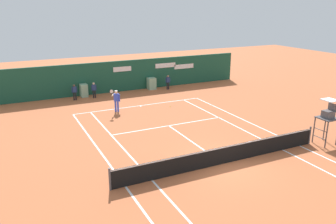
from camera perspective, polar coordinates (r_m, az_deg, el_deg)
ground_plane at (r=18.55m, az=8.14°, el=-7.74°), size 80.00×80.00×0.01m
tennis_net at (r=17.91m, az=9.24°, el=-6.95°), size 12.10×0.10×1.07m
sponsor_back_wall at (r=32.34m, az=-8.14°, el=5.76°), size 25.00×1.02×2.85m
umpire_chair at (r=21.76m, az=24.91°, el=-0.56°), size 1.00×1.00×2.68m
player_on_baseline at (r=26.23m, az=-8.54°, el=2.12°), size 0.85×0.64×1.86m
ball_kid_right_post at (r=32.87m, az=-0.01°, el=5.10°), size 0.46×0.19×1.38m
ball_kid_centre_post at (r=30.18m, az=-15.19°, el=3.34°), size 0.46×0.19×1.37m
ball_kid_left_post at (r=30.52m, az=-12.13°, el=3.72°), size 0.46×0.20×1.38m
tennis_ball_mid_court at (r=27.40m, az=0.37°, el=0.91°), size 0.07×0.07×0.07m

